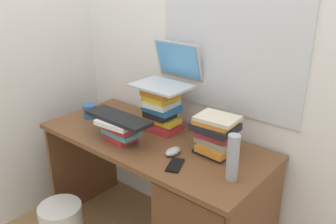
{
  "coord_description": "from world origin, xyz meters",
  "views": [
    {
      "loc": [
        1.28,
        -1.39,
        1.67
      ],
      "look_at": [
        0.09,
        0.03,
        0.92
      ],
      "focal_mm": 38.31,
      "sensor_mm": 36.0,
      "label": 1
    }
  ],
  "objects_px": {
    "desk": "(198,212)",
    "book_stack_tall": "(161,109)",
    "laptop": "(168,75)",
    "computer_mouse": "(173,151)",
    "book_stack_side": "(216,134)",
    "mug": "(90,111)",
    "cell_phone": "(175,165)",
    "book_stack_keyboard_riser": "(120,129)",
    "keyboard": "(118,118)",
    "water_bottle": "(233,158)"
  },
  "relations": [
    {
      "from": "book_stack_side",
      "to": "laptop",
      "type": "bearing_deg",
      "value": 165.16
    },
    {
      "from": "desk",
      "to": "mug",
      "type": "height_order",
      "value": "mug"
    },
    {
      "from": "book_stack_side",
      "to": "cell_phone",
      "type": "relative_size",
      "value": 1.68
    },
    {
      "from": "book_stack_tall",
      "to": "water_bottle",
      "type": "bearing_deg",
      "value": -18.56
    },
    {
      "from": "laptop",
      "to": "mug",
      "type": "relative_size",
      "value": 2.76
    },
    {
      "from": "book_stack_side",
      "to": "mug",
      "type": "xyz_separation_m",
      "value": [
        -0.91,
        -0.11,
        -0.07
      ]
    },
    {
      "from": "book_stack_tall",
      "to": "book_stack_side",
      "type": "xyz_separation_m",
      "value": [
        0.42,
        -0.04,
        -0.02
      ]
    },
    {
      "from": "laptop",
      "to": "mug",
      "type": "xyz_separation_m",
      "value": [
        -0.49,
        -0.22,
        -0.29
      ]
    },
    {
      "from": "keyboard",
      "to": "computer_mouse",
      "type": "distance_m",
      "value": 0.37
    },
    {
      "from": "computer_mouse",
      "to": "desk",
      "type": "bearing_deg",
      "value": 19.69
    },
    {
      "from": "water_bottle",
      "to": "book_stack_tall",
      "type": "bearing_deg",
      "value": 161.44
    },
    {
      "from": "book_stack_side",
      "to": "mug",
      "type": "height_order",
      "value": "book_stack_side"
    },
    {
      "from": "book_stack_tall",
      "to": "book_stack_keyboard_riser",
      "type": "bearing_deg",
      "value": -107.66
    },
    {
      "from": "laptop",
      "to": "computer_mouse",
      "type": "xyz_separation_m",
      "value": [
        0.26,
        -0.27,
        -0.32
      ]
    },
    {
      "from": "desk",
      "to": "computer_mouse",
      "type": "xyz_separation_m",
      "value": [
        -0.14,
        -0.05,
        0.36
      ]
    },
    {
      "from": "computer_mouse",
      "to": "keyboard",
      "type": "bearing_deg",
      "value": -168.41
    },
    {
      "from": "book_stack_side",
      "to": "cell_phone",
      "type": "height_order",
      "value": "book_stack_side"
    },
    {
      "from": "desk",
      "to": "book_stack_tall",
      "type": "bearing_deg",
      "value": 159.16
    },
    {
      "from": "book_stack_side",
      "to": "laptop",
      "type": "distance_m",
      "value": 0.49
    },
    {
      "from": "book_stack_tall",
      "to": "keyboard",
      "type": "relative_size",
      "value": 0.65
    },
    {
      "from": "desk",
      "to": "laptop",
      "type": "bearing_deg",
      "value": 151.17
    },
    {
      "from": "book_stack_tall",
      "to": "computer_mouse",
      "type": "bearing_deg",
      "value": -38.06
    },
    {
      "from": "cell_phone",
      "to": "mug",
      "type": "bearing_deg",
      "value": 147.83
    },
    {
      "from": "book_stack_side",
      "to": "book_stack_tall",
      "type": "bearing_deg",
      "value": 174.01
    },
    {
      "from": "book_stack_tall",
      "to": "desk",
      "type": "bearing_deg",
      "value": -20.84
    },
    {
      "from": "desk",
      "to": "computer_mouse",
      "type": "bearing_deg",
      "value": -160.31
    },
    {
      "from": "book_stack_keyboard_riser",
      "to": "book_stack_side",
      "type": "height_order",
      "value": "book_stack_side"
    },
    {
      "from": "cell_phone",
      "to": "water_bottle",
      "type": "bearing_deg",
      "value": -7.43
    },
    {
      "from": "laptop",
      "to": "keyboard",
      "type": "height_order",
      "value": "laptop"
    },
    {
      "from": "desk",
      "to": "book_stack_tall",
      "type": "xyz_separation_m",
      "value": [
        -0.4,
        0.15,
        0.47
      ]
    },
    {
      "from": "laptop",
      "to": "computer_mouse",
      "type": "bearing_deg",
      "value": -46.28
    },
    {
      "from": "book_stack_keyboard_riser",
      "to": "computer_mouse",
      "type": "height_order",
      "value": "book_stack_keyboard_riser"
    },
    {
      "from": "book_stack_keyboard_riser",
      "to": "keyboard",
      "type": "relative_size",
      "value": 0.56
    },
    {
      "from": "book_stack_keyboard_riser",
      "to": "book_stack_side",
      "type": "xyz_separation_m",
      "value": [
        0.5,
        0.22,
        0.04
      ]
    },
    {
      "from": "book_stack_keyboard_riser",
      "to": "water_bottle",
      "type": "bearing_deg",
      "value": 4.66
    },
    {
      "from": "mug",
      "to": "cell_phone",
      "type": "height_order",
      "value": "mug"
    },
    {
      "from": "book_stack_side",
      "to": "mug",
      "type": "bearing_deg",
      "value": -172.89
    },
    {
      "from": "laptop",
      "to": "keyboard",
      "type": "distance_m",
      "value": 0.4
    },
    {
      "from": "book_stack_side",
      "to": "keyboard",
      "type": "xyz_separation_m",
      "value": [
        -0.51,
        -0.23,
        0.03
      ]
    },
    {
      "from": "keyboard",
      "to": "water_bottle",
      "type": "distance_m",
      "value": 0.71
    },
    {
      "from": "keyboard",
      "to": "cell_phone",
      "type": "xyz_separation_m",
      "value": [
        0.43,
        -0.02,
        -0.14
      ]
    },
    {
      "from": "book_stack_keyboard_riser",
      "to": "laptop",
      "type": "bearing_deg",
      "value": 75.7
    },
    {
      "from": "book_stack_side",
      "to": "computer_mouse",
      "type": "distance_m",
      "value": 0.25
    },
    {
      "from": "laptop",
      "to": "keyboard",
      "type": "bearing_deg",
      "value": -104.3
    },
    {
      "from": "desk",
      "to": "laptop",
      "type": "height_order",
      "value": "laptop"
    },
    {
      "from": "book_stack_tall",
      "to": "laptop",
      "type": "xyz_separation_m",
      "value": [
        0.0,
        0.07,
        0.2
      ]
    },
    {
      "from": "book_stack_keyboard_riser",
      "to": "mug",
      "type": "distance_m",
      "value": 0.42
    },
    {
      "from": "book_stack_side",
      "to": "computer_mouse",
      "type": "xyz_separation_m",
      "value": [
        -0.16,
        -0.16,
        -0.1
      ]
    },
    {
      "from": "desk",
      "to": "cell_phone",
      "type": "relative_size",
      "value": 10.27
    },
    {
      "from": "book_stack_keyboard_riser",
      "to": "cell_phone",
      "type": "bearing_deg",
      "value": -2.94
    }
  ]
}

